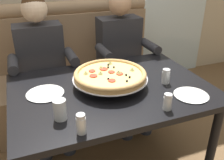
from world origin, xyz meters
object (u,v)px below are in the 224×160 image
(dining_table, at_px, (111,98))
(patio_chair, at_px, (156,25))
(pizza, at_px, (110,75))
(booth_bench, at_px, (80,77))
(shaker_oregano, at_px, (166,77))
(diner_right, at_px, (123,52))
(plate_near_left, at_px, (45,92))
(diner_left, at_px, (42,63))
(plate_near_right, at_px, (191,94))
(drinking_glass, at_px, (60,110))
(shaker_pepper_flakes, at_px, (81,125))
(shaker_parmesan, at_px, (167,103))

(dining_table, xyz_separation_m, patio_chair, (1.61, 2.14, -0.13))
(dining_table, bearing_deg, pizza, 93.21)
(booth_bench, xyz_separation_m, shaker_oregano, (0.37, -1.01, 0.38))
(diner_right, bearing_deg, pizza, -120.22)
(patio_chair, bearing_deg, plate_near_left, -134.45)
(diner_left, height_order, plate_near_left, diner_left)
(booth_bench, xyz_separation_m, dining_table, (0.00, -0.93, 0.26))
(plate_near_right, xyz_separation_m, patio_chair, (1.18, 2.43, -0.23))
(booth_bench, height_order, pizza, booth_bench)
(booth_bench, bearing_deg, patio_chair, 36.88)
(booth_bench, bearing_deg, drinking_glass, -108.12)
(pizza, height_order, shaker_oregano, pizza)
(pizza, relative_size, plate_near_left, 2.10)
(booth_bench, distance_m, drinking_glass, 1.30)
(shaker_pepper_flakes, relative_size, plate_near_right, 0.50)
(diner_left, distance_m, shaker_parmesan, 1.19)
(diner_left, distance_m, plate_near_right, 1.25)
(diner_left, xyz_separation_m, patio_chair, (1.99, 1.47, -0.19))
(shaker_pepper_flakes, distance_m, drinking_glass, 0.17)
(shaker_oregano, relative_size, plate_near_left, 0.43)
(dining_table, relative_size, drinking_glass, 11.33)
(plate_near_right, bearing_deg, drinking_glass, 176.57)
(shaker_oregano, bearing_deg, booth_bench, 110.08)
(shaker_oregano, bearing_deg, plate_near_right, -74.60)
(pizza, relative_size, plate_near_right, 2.30)
(dining_table, height_order, diner_left, diner_left)
(diner_right, distance_m, shaker_parmesan, 1.05)
(diner_right, bearing_deg, shaker_oregano, -90.32)
(pizza, bearing_deg, diner_left, 120.05)
(drinking_glass, height_order, patio_chair, patio_chair)
(shaker_pepper_flakes, bearing_deg, diner_right, 57.26)
(shaker_parmesan, relative_size, plate_near_left, 0.41)
(booth_bench, bearing_deg, dining_table, -90.00)
(dining_table, relative_size, diner_right, 1.03)
(booth_bench, xyz_separation_m, plate_near_left, (-0.43, -0.87, 0.35))
(diner_left, relative_size, shaker_oregano, 12.27)
(booth_bench, distance_m, patio_chair, 2.02)
(dining_table, height_order, diner_right, diner_right)
(dining_table, height_order, shaker_oregano, shaker_oregano)
(patio_chair, bearing_deg, shaker_oregano, -119.17)
(plate_near_left, bearing_deg, booth_bench, 63.81)
(shaker_pepper_flakes, xyz_separation_m, plate_near_right, (0.74, 0.11, -0.04))
(diner_right, bearing_deg, diner_left, 180.00)
(plate_near_left, bearing_deg, dining_table, -8.69)
(plate_near_right, bearing_deg, shaker_parmesan, -161.04)
(drinking_glass, bearing_deg, dining_table, 32.06)
(drinking_glass, bearing_deg, shaker_pepper_flakes, -64.83)
(shaker_pepper_flakes, relative_size, drinking_glass, 0.93)
(shaker_parmesan, xyz_separation_m, patio_chair, (1.41, 2.51, -0.26))
(patio_chair, bearing_deg, booth_bench, -143.12)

